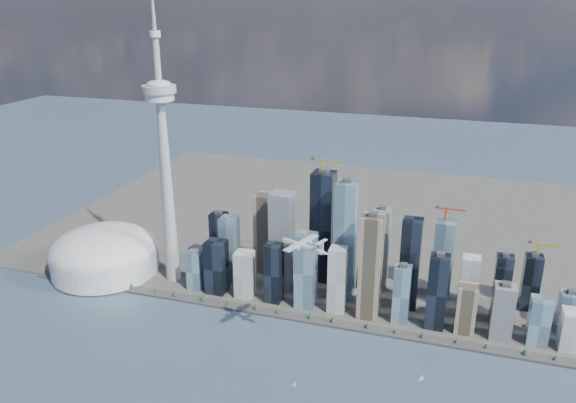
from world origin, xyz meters
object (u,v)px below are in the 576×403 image
(dome_stadium, at_px, (104,253))
(sailboat_west, at_px, (294,384))
(needle_tower, at_px, (165,158))
(sailboat_east, at_px, (421,378))
(airplane, at_px, (304,246))

(dome_stadium, distance_m, sailboat_west, 495.85)
(needle_tower, bearing_deg, sailboat_east, -18.84)
(sailboat_west, bearing_deg, needle_tower, 149.28)
(airplane, relative_size, sailboat_east, 7.15)
(airplane, distance_m, sailboat_west, 190.52)
(dome_stadium, bearing_deg, airplane, -20.37)
(airplane, relative_size, sailboat_west, 7.51)
(dome_stadium, height_order, airplane, airplane)
(needle_tower, xyz_separation_m, sailboat_east, (468.73, -159.92, -232.49))
(dome_stadium, bearing_deg, sailboat_west, -25.84)
(needle_tower, bearing_deg, sailboat_west, -36.47)
(sailboat_west, xyz_separation_m, sailboat_east, (163.65, 65.62, 0.16))
(needle_tower, bearing_deg, airplane, -29.98)
(needle_tower, xyz_separation_m, airplane, (301.62, -173.97, -49.28))
(dome_stadium, height_order, sailboat_west, dome_stadium)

